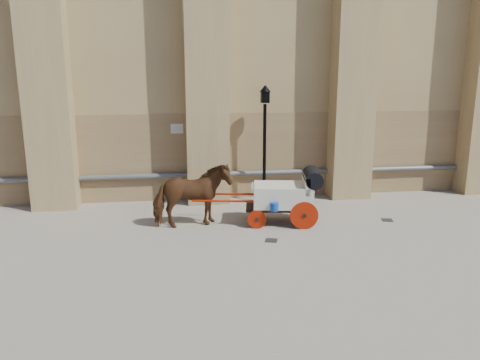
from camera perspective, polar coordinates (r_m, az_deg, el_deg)
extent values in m
plane|color=gray|center=(12.90, 1.80, -6.76)|extent=(90.00, 90.00, 0.00)
cube|color=olive|center=(16.87, 6.14, 3.17)|extent=(44.00, 0.35, 3.00)
cylinder|color=#59595B|center=(16.72, 6.31, 0.98)|extent=(42.00, 0.18, 0.18)
cube|color=beige|center=(16.04, -7.69, 6.23)|extent=(0.42, 0.04, 0.32)
imported|color=#573216|center=(13.42, -5.90, -1.93)|extent=(2.31, 1.33, 1.84)
cube|color=black|center=(13.85, 4.85, -3.27)|extent=(2.09, 1.23, 0.11)
cube|color=beige|center=(13.76, 5.25, -1.84)|extent=(1.87, 1.40, 0.63)
cube|color=beige|center=(13.73, 8.08, -0.41)|extent=(0.33, 1.12, 0.49)
cube|color=beige|center=(13.68, 2.09, -0.91)|extent=(0.48, 1.02, 0.09)
cylinder|color=black|center=(13.71, 8.85, 0.31)|extent=(0.69, 1.19, 0.50)
cylinder|color=#A01A04|center=(13.40, 7.83, -4.31)|extent=(0.80, 0.20, 0.80)
cylinder|color=#A01A04|center=(14.45, 7.41, -3.00)|extent=(0.80, 0.20, 0.80)
cylinder|color=#A01A04|center=(13.37, 2.06, -4.83)|extent=(0.54, 0.15, 0.54)
cylinder|color=#A01A04|center=(14.43, 2.07, -3.48)|extent=(0.54, 0.15, 0.54)
cylinder|color=#A01A04|center=(13.40, -1.37, -2.59)|extent=(2.12, 0.44, 0.06)
cylinder|color=#A01A04|center=(14.17, -1.17, -1.72)|extent=(2.12, 0.44, 0.06)
cylinder|color=#0F3BB2|center=(13.19, 4.21, -3.28)|extent=(0.23, 0.23, 0.23)
cylinder|color=black|center=(15.82, 2.99, 3.20)|extent=(0.11, 0.11, 3.34)
cone|color=black|center=(16.14, 2.93, -2.07)|extent=(0.33, 0.33, 0.33)
cube|color=black|center=(15.61, 3.08, 10.09)|extent=(0.26, 0.26, 0.39)
cone|color=black|center=(15.59, 3.09, 11.12)|extent=(0.37, 0.37, 0.22)
cube|color=black|center=(12.53, 3.83, -7.36)|extent=(0.40, 0.40, 0.01)
cube|color=black|center=(14.85, 17.50, -4.67)|extent=(0.40, 0.40, 0.01)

